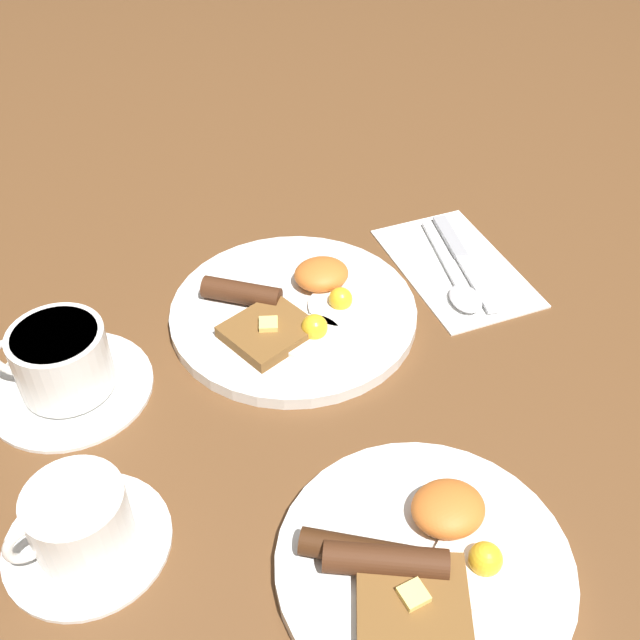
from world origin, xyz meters
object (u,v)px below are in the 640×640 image
(breakfast_plate_near, at_px, (294,311))
(spoon, at_px, (460,289))
(teacup_near, at_px, (63,366))
(breakfast_plate_far, at_px, (425,562))
(teacup_far, at_px, (80,525))
(knife, at_px, (461,256))

(breakfast_plate_near, relative_size, spoon, 1.50)
(breakfast_plate_near, bearing_deg, spoon, 172.34)
(breakfast_plate_near, relative_size, teacup_near, 1.66)
(breakfast_plate_far, xyz_separation_m, spoon, (-0.20, -0.31, -0.00))
(teacup_far, distance_m, spoon, 0.49)
(teacup_near, height_order, knife, teacup_near)
(teacup_far, distance_m, knife, 0.55)
(teacup_far, xyz_separation_m, knife, (-0.49, -0.25, -0.02))
(knife, bearing_deg, spoon, -21.09)
(knife, bearing_deg, teacup_far, -55.09)
(breakfast_plate_far, xyz_separation_m, teacup_far, (0.26, -0.12, 0.02))
(breakfast_plate_far, bearing_deg, breakfast_plate_near, -90.06)
(breakfast_plate_near, xyz_separation_m, teacup_near, (0.25, 0.03, 0.02))
(spoon, bearing_deg, breakfast_plate_near, -88.77)
(breakfast_plate_near, distance_m, spoon, 0.20)
(breakfast_plate_far, relative_size, knife, 1.26)
(spoon, bearing_deg, teacup_far, -58.76)
(breakfast_plate_far, bearing_deg, teacup_near, -50.81)
(spoon, bearing_deg, knife, 159.66)
(teacup_near, distance_m, spoon, 0.45)
(teacup_far, bearing_deg, breakfast_plate_far, 155.04)
(teacup_near, bearing_deg, breakfast_plate_far, 129.19)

